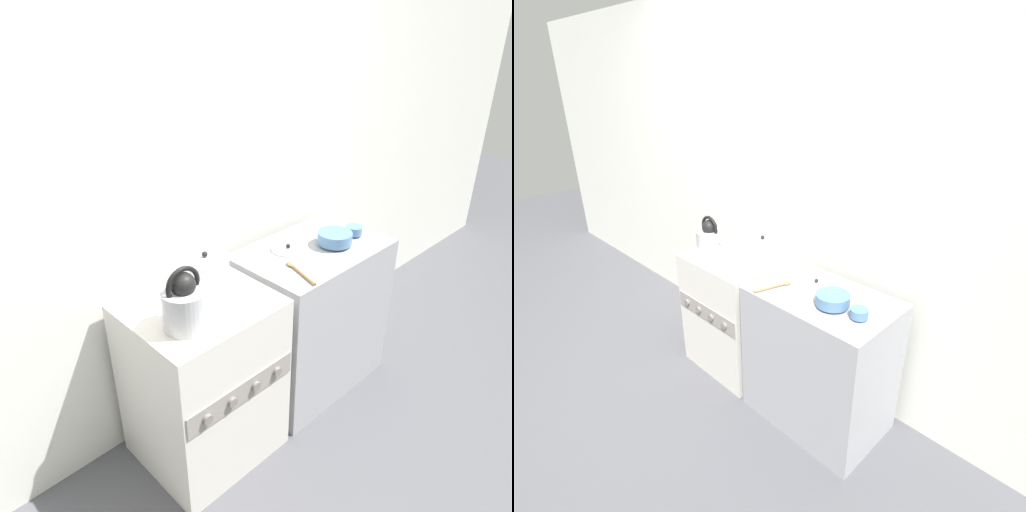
# 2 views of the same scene
# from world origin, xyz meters

# --- Properties ---
(ground_plane) EXTENTS (12.00, 12.00, 0.00)m
(ground_plane) POSITION_xyz_m (0.00, 0.00, 0.00)
(ground_plane) COLOR #4C4C51
(wall_back) EXTENTS (7.00, 0.06, 2.50)m
(wall_back) POSITION_xyz_m (0.00, 0.61, 1.25)
(wall_back) COLOR silver
(wall_back) RESTS_ON ground_plane
(stove) EXTENTS (0.62, 0.56, 0.85)m
(stove) POSITION_xyz_m (0.00, 0.27, 0.43)
(stove) COLOR beige
(stove) RESTS_ON ground_plane
(counter) EXTENTS (0.80, 0.51, 0.86)m
(counter) POSITION_xyz_m (0.75, 0.26, 0.43)
(counter) COLOR #99999E
(counter) RESTS_ON ground_plane
(kettle) EXTENTS (0.22, 0.18, 0.27)m
(kettle) POSITION_xyz_m (-0.14, 0.17, 0.96)
(kettle) COLOR #B2B2B7
(kettle) RESTS_ON stove
(cooking_pot) EXTENTS (0.22, 0.22, 0.15)m
(cooking_pot) POSITION_xyz_m (0.14, 0.39, 0.92)
(cooking_pot) COLOR silver
(cooking_pot) RESTS_ON stove
(enamel_bowl) EXTENTS (0.18, 0.18, 0.07)m
(enamel_bowl) POSITION_xyz_m (0.85, 0.20, 0.90)
(enamel_bowl) COLOR #4C729E
(enamel_bowl) RESTS_ON counter
(small_ceramic_bowl) EXTENTS (0.09, 0.09, 0.06)m
(small_ceramic_bowl) POSITION_xyz_m (1.01, 0.20, 0.89)
(small_ceramic_bowl) COLOR #4C729E
(small_ceramic_bowl) RESTS_ON counter
(loose_pot_lid) EXTENTS (0.18, 0.18, 0.03)m
(loose_pot_lid) POSITION_xyz_m (0.64, 0.34, 0.86)
(loose_pot_lid) COLOR silver
(loose_pot_lid) RESTS_ON counter
(wooden_spoon) EXTENTS (0.09, 0.24, 0.02)m
(wooden_spoon) POSITION_xyz_m (0.50, 0.14, 0.86)
(wooden_spoon) COLOR olive
(wooden_spoon) RESTS_ON counter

